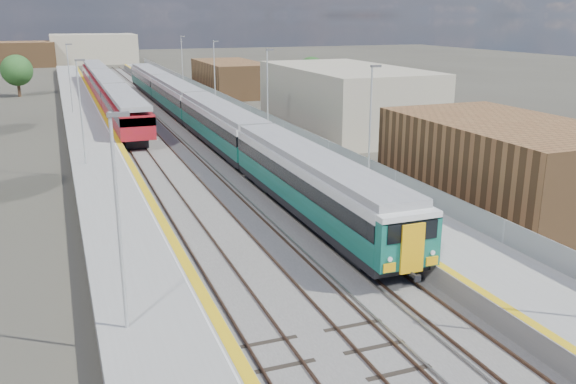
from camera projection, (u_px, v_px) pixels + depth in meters
ground at (182, 131)px, 62.58m from camera, size 320.00×320.00×0.00m
ballast_bed at (156, 128)px, 64.05m from camera, size 10.50×155.00×0.06m
tracks at (159, 124)px, 65.74m from camera, size 8.96×160.00×0.17m
platform_right at (225, 119)px, 66.46m from camera, size 4.70×155.00×8.52m
platform_left at (88, 127)px, 61.59m from camera, size 4.30×155.00×8.52m
buildings at (17, 19)px, 133.02m from camera, size 72.00×185.50×40.00m
green_train at (196, 108)px, 62.32m from camera, size 2.97×82.52×3.26m
red_train at (107, 88)px, 79.34m from camera, size 3.05×61.82×3.85m
tree_c at (17, 70)px, 87.80m from camera, size 4.45×4.45×6.04m
tree_d at (311, 72)px, 87.84m from camera, size 4.24×4.24×5.75m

